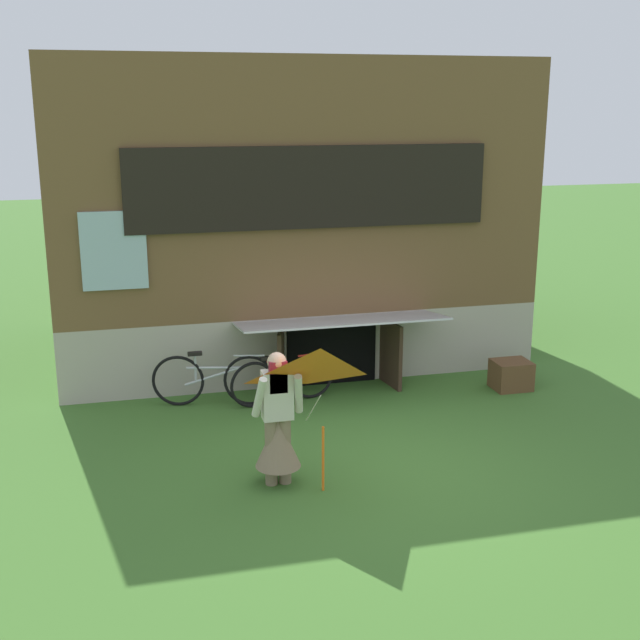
{
  "coord_description": "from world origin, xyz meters",
  "views": [
    {
      "loc": [
        -2.83,
        -8.7,
        4.23
      ],
      "look_at": [
        -0.33,
        1.12,
        1.54
      ],
      "focal_mm": 46.31,
      "sensor_mm": 36.0,
      "label": 1
    }
  ],
  "objects": [
    {
      "name": "ground_plane",
      "position": [
        0.0,
        0.0,
        0.0
      ],
      "size": [
        60.0,
        60.0,
        0.0
      ],
      "primitive_type": "plane",
      "color": "#3D6B28"
    },
    {
      "name": "log_house",
      "position": [
        -0.0,
        5.21,
        2.44
      ],
      "size": [
        7.44,
        5.54,
        4.87
      ],
      "color": "#ADA393",
      "rests_on": "ground_plane"
    },
    {
      "name": "person",
      "position": [
        -1.16,
        -0.21,
        0.66
      ],
      "size": [
        0.61,
        0.52,
        1.57
      ],
      "rotation": [
        0.0,
        0.0,
        -0.42
      ],
      "color": "#7F6B51",
      "rests_on": "ground_plane"
    },
    {
      "name": "kite",
      "position": [
        -0.82,
        -0.81,
        1.3
      ],
      "size": [
        1.03,
        1.09,
        1.63
      ],
      "color": "orange",
      "rests_on": "ground_plane"
    },
    {
      "name": "bicycle_red",
      "position": [
        -0.58,
        2.34,
        0.36
      ],
      "size": [
        1.58,
        0.33,
        0.73
      ],
      "rotation": [
        0.0,
        0.0,
        0.18
      ],
      "color": "black",
      "rests_on": "ground_plane"
    },
    {
      "name": "bicycle_silver",
      "position": [
        -1.56,
        2.47,
        0.39
      ],
      "size": [
        1.73,
        0.45,
        0.8
      ],
      "rotation": [
        0.0,
        0.0,
        -0.23
      ],
      "color": "black",
      "rests_on": "ground_plane"
    },
    {
      "name": "wooden_crate",
      "position": [
        2.9,
        2.08,
        0.22
      ],
      "size": [
        0.55,
        0.47,
        0.44
      ],
      "primitive_type": "cube",
      "color": "brown",
      "rests_on": "ground_plane"
    }
  ]
}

